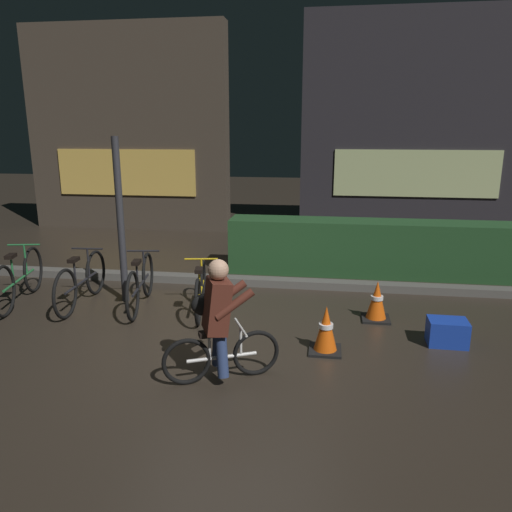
{
  "coord_description": "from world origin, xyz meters",
  "views": [
    {
      "loc": [
        1.07,
        -5.3,
        2.44
      ],
      "look_at": [
        0.2,
        0.6,
        0.9
      ],
      "focal_mm": 34.8,
      "sensor_mm": 36.0,
      "label": 1
    }
  ],
  "objects_px": {
    "street_post": "(120,222)",
    "traffic_cone_near": "(326,330)",
    "parked_bike_left_mid": "(81,281)",
    "parked_bike_center_right": "(201,290)",
    "traffic_cone_far": "(377,301)",
    "blue_crate": "(447,332)",
    "parked_bike_leftmost": "(19,279)",
    "parked_bike_center_left": "(141,284)",
    "cyclist": "(218,320)"
  },
  "relations": [
    {
      "from": "street_post",
      "to": "traffic_cone_near",
      "type": "relative_size",
      "value": 4.32
    },
    {
      "from": "parked_bike_left_mid",
      "to": "parked_bike_center_right",
      "type": "distance_m",
      "value": 1.73
    },
    {
      "from": "traffic_cone_far",
      "to": "blue_crate",
      "type": "relative_size",
      "value": 1.21
    },
    {
      "from": "parked_bike_leftmost",
      "to": "blue_crate",
      "type": "height_order",
      "value": "parked_bike_leftmost"
    },
    {
      "from": "street_post",
      "to": "traffic_cone_near",
      "type": "distance_m",
      "value": 3.31
    },
    {
      "from": "blue_crate",
      "to": "traffic_cone_far",
      "type": "bearing_deg",
      "value": 138.45
    },
    {
      "from": "street_post",
      "to": "blue_crate",
      "type": "distance_m",
      "value": 4.51
    },
    {
      "from": "parked_bike_left_mid",
      "to": "parked_bike_center_left",
      "type": "height_order",
      "value": "parked_bike_left_mid"
    },
    {
      "from": "street_post",
      "to": "traffic_cone_near",
      "type": "xyz_separation_m",
      "value": [
        2.9,
        -1.3,
        -0.91
      ]
    },
    {
      "from": "parked_bike_leftmost",
      "to": "parked_bike_center_left",
      "type": "distance_m",
      "value": 1.77
    },
    {
      "from": "parked_bike_leftmost",
      "to": "parked_bike_center_right",
      "type": "distance_m",
      "value": 2.65
    },
    {
      "from": "parked_bike_center_right",
      "to": "blue_crate",
      "type": "bearing_deg",
      "value": -111.24
    },
    {
      "from": "street_post",
      "to": "parked_bike_leftmost",
      "type": "relative_size",
      "value": 1.36
    },
    {
      "from": "parked_bike_center_left",
      "to": "traffic_cone_far",
      "type": "distance_m",
      "value": 3.22
    },
    {
      "from": "parked_bike_leftmost",
      "to": "cyclist",
      "type": "distance_m",
      "value": 3.74
    },
    {
      "from": "street_post",
      "to": "parked_bike_leftmost",
      "type": "bearing_deg",
      "value": -167.45
    },
    {
      "from": "blue_crate",
      "to": "cyclist",
      "type": "height_order",
      "value": "cyclist"
    },
    {
      "from": "street_post",
      "to": "traffic_cone_near",
      "type": "bearing_deg",
      "value": -24.13
    },
    {
      "from": "cyclist",
      "to": "traffic_cone_far",
      "type": "bearing_deg",
      "value": 23.01
    },
    {
      "from": "parked_bike_center_right",
      "to": "blue_crate",
      "type": "xyz_separation_m",
      "value": [
        3.09,
        -0.6,
        -0.17
      ]
    },
    {
      "from": "street_post",
      "to": "cyclist",
      "type": "relative_size",
      "value": 1.88
    },
    {
      "from": "parked_bike_left_mid",
      "to": "parked_bike_center_right",
      "type": "relative_size",
      "value": 1.12
    },
    {
      "from": "street_post",
      "to": "parked_bike_center_right",
      "type": "distance_m",
      "value": 1.51
    },
    {
      "from": "parked_bike_leftmost",
      "to": "parked_bike_center_right",
      "type": "bearing_deg",
      "value": -101.4
    },
    {
      "from": "parked_bike_left_mid",
      "to": "blue_crate",
      "type": "relative_size",
      "value": 3.8
    },
    {
      "from": "parked_bike_center_right",
      "to": "traffic_cone_near",
      "type": "height_order",
      "value": "parked_bike_center_right"
    },
    {
      "from": "parked_bike_center_right",
      "to": "traffic_cone_far",
      "type": "xyz_separation_m",
      "value": [
        2.34,
        0.06,
        -0.06
      ]
    },
    {
      "from": "blue_crate",
      "to": "street_post",
      "type": "bearing_deg",
      "value": 168.17
    },
    {
      "from": "street_post",
      "to": "parked_bike_center_left",
      "type": "bearing_deg",
      "value": -34.44
    },
    {
      "from": "street_post",
      "to": "traffic_cone_near",
      "type": "height_order",
      "value": "street_post"
    },
    {
      "from": "parked_bike_center_left",
      "to": "parked_bike_center_right",
      "type": "bearing_deg",
      "value": -103.52
    },
    {
      "from": "parked_bike_leftmost",
      "to": "traffic_cone_far",
      "type": "distance_m",
      "value": 4.99
    },
    {
      "from": "traffic_cone_near",
      "to": "parked_bike_leftmost",
      "type": "bearing_deg",
      "value": 167.27
    },
    {
      "from": "street_post",
      "to": "blue_crate",
      "type": "bearing_deg",
      "value": -11.83
    },
    {
      "from": "parked_bike_left_mid",
      "to": "cyclist",
      "type": "bearing_deg",
      "value": -130.74
    },
    {
      "from": "traffic_cone_near",
      "to": "traffic_cone_far",
      "type": "height_order",
      "value": "traffic_cone_near"
    },
    {
      "from": "traffic_cone_near",
      "to": "blue_crate",
      "type": "height_order",
      "value": "traffic_cone_near"
    },
    {
      "from": "parked_bike_center_right",
      "to": "traffic_cone_far",
      "type": "bearing_deg",
      "value": -98.74
    },
    {
      "from": "parked_bike_center_left",
      "to": "traffic_cone_near",
      "type": "height_order",
      "value": "parked_bike_center_left"
    },
    {
      "from": "parked_bike_center_right",
      "to": "cyclist",
      "type": "xyz_separation_m",
      "value": [
        0.65,
        -1.79,
        0.31
      ]
    },
    {
      "from": "blue_crate",
      "to": "parked_bike_leftmost",
      "type": "bearing_deg",
      "value": 174.22
    },
    {
      "from": "parked_bike_left_mid",
      "to": "cyclist",
      "type": "relative_size",
      "value": 1.34
    },
    {
      "from": "street_post",
      "to": "parked_bike_left_mid",
      "type": "height_order",
      "value": "street_post"
    },
    {
      "from": "parked_bike_center_left",
      "to": "cyclist",
      "type": "distance_m",
      "value": 2.42
    },
    {
      "from": "street_post",
      "to": "cyclist",
      "type": "height_order",
      "value": "street_post"
    },
    {
      "from": "parked_bike_leftmost",
      "to": "cyclist",
      "type": "bearing_deg",
      "value": -130.05
    },
    {
      "from": "parked_bike_center_left",
      "to": "traffic_cone_near",
      "type": "bearing_deg",
      "value": -121.63
    },
    {
      "from": "traffic_cone_near",
      "to": "cyclist",
      "type": "height_order",
      "value": "cyclist"
    },
    {
      "from": "parked_bike_leftmost",
      "to": "traffic_cone_near",
      "type": "distance_m",
      "value": 4.45
    },
    {
      "from": "parked_bike_center_right",
      "to": "parked_bike_left_mid",
      "type": "bearing_deg",
      "value": 78.69
    }
  ]
}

